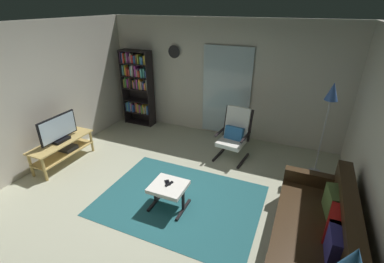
{
  "coord_description": "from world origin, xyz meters",
  "views": [
    {
      "loc": [
        1.78,
        -2.81,
        2.86
      ],
      "look_at": [
        0.04,
        1.17,
        0.78
      ],
      "focal_mm": 25.27,
      "sensor_mm": 36.0,
      "label": 1
    }
  ],
  "objects_px": {
    "bookshelf_near_tv": "(137,85)",
    "leather_sofa": "(316,232)",
    "tv_stand": "(64,148)",
    "wall_clock": "(174,52)",
    "cell_phone": "(167,183)",
    "television": "(58,130)",
    "ottoman": "(168,189)",
    "lounge_armchair": "(235,133)",
    "floor_lamp_by_shelf": "(331,100)",
    "tv_remote": "(169,184)"
  },
  "relations": [
    {
      "from": "lounge_armchair",
      "to": "wall_clock",
      "type": "relative_size",
      "value": 3.53
    },
    {
      "from": "cell_phone",
      "to": "television",
      "type": "bearing_deg",
      "value": 131.83
    },
    {
      "from": "bookshelf_near_tv",
      "to": "tv_remote",
      "type": "bearing_deg",
      "value": -49.08
    },
    {
      "from": "tv_remote",
      "to": "cell_phone",
      "type": "relative_size",
      "value": 1.03
    },
    {
      "from": "floor_lamp_by_shelf",
      "to": "wall_clock",
      "type": "xyz_separation_m",
      "value": [
        -3.3,
        0.85,
        0.44
      ]
    },
    {
      "from": "lounge_armchair",
      "to": "ottoman",
      "type": "xyz_separation_m",
      "value": [
        -0.48,
        -1.88,
        -0.2
      ]
    },
    {
      "from": "bookshelf_near_tv",
      "to": "tv_remote",
      "type": "distance_m",
      "value": 3.45
    },
    {
      "from": "television",
      "to": "ottoman",
      "type": "xyz_separation_m",
      "value": [
        2.48,
        -0.32,
        -0.38
      ]
    },
    {
      "from": "television",
      "to": "lounge_armchair",
      "type": "relative_size",
      "value": 0.79
    },
    {
      "from": "leather_sofa",
      "to": "ottoman",
      "type": "relative_size",
      "value": 3.66
    },
    {
      "from": "cell_phone",
      "to": "wall_clock",
      "type": "bearing_deg",
      "value": 72.57
    },
    {
      "from": "tv_stand",
      "to": "television",
      "type": "distance_m",
      "value": 0.4
    },
    {
      "from": "ottoman",
      "to": "floor_lamp_by_shelf",
      "type": "distance_m",
      "value": 3.0
    },
    {
      "from": "ottoman",
      "to": "wall_clock",
      "type": "distance_m",
      "value": 3.4
    },
    {
      "from": "tv_stand",
      "to": "tv_remote",
      "type": "bearing_deg",
      "value": -7.29
    },
    {
      "from": "lounge_armchair",
      "to": "tv_remote",
      "type": "xyz_separation_m",
      "value": [
        -0.48,
        -1.86,
        -0.12
      ]
    },
    {
      "from": "tv_stand",
      "to": "cell_phone",
      "type": "bearing_deg",
      "value": -6.95
    },
    {
      "from": "ottoman",
      "to": "tv_remote",
      "type": "bearing_deg",
      "value": 77.18
    },
    {
      "from": "leather_sofa",
      "to": "floor_lamp_by_shelf",
      "type": "bearing_deg",
      "value": 90.39
    },
    {
      "from": "bookshelf_near_tv",
      "to": "lounge_armchair",
      "type": "bearing_deg",
      "value": -14.56
    },
    {
      "from": "bookshelf_near_tv",
      "to": "leather_sofa",
      "type": "xyz_separation_m",
      "value": [
        4.27,
        -2.59,
        -0.71
      ]
    },
    {
      "from": "tv_stand",
      "to": "television",
      "type": "relative_size",
      "value": 1.56
    },
    {
      "from": "cell_phone",
      "to": "wall_clock",
      "type": "xyz_separation_m",
      "value": [
        -1.23,
        2.73,
        1.44
      ]
    },
    {
      "from": "ottoman",
      "to": "floor_lamp_by_shelf",
      "type": "height_order",
      "value": "floor_lamp_by_shelf"
    },
    {
      "from": "lounge_armchair",
      "to": "tv_remote",
      "type": "height_order",
      "value": "lounge_armchair"
    },
    {
      "from": "leather_sofa",
      "to": "floor_lamp_by_shelf",
      "type": "height_order",
      "value": "floor_lamp_by_shelf"
    },
    {
      "from": "television",
      "to": "floor_lamp_by_shelf",
      "type": "relative_size",
      "value": 0.47
    },
    {
      "from": "leather_sofa",
      "to": "wall_clock",
      "type": "distance_m",
      "value": 4.59
    },
    {
      "from": "tv_stand",
      "to": "wall_clock",
      "type": "relative_size",
      "value": 4.36
    },
    {
      "from": "tv_stand",
      "to": "leather_sofa",
      "type": "bearing_deg",
      "value": -4.32
    },
    {
      "from": "floor_lamp_by_shelf",
      "to": "cell_phone",
      "type": "bearing_deg",
      "value": -137.7
    },
    {
      "from": "ottoman",
      "to": "tv_remote",
      "type": "xyz_separation_m",
      "value": [
        0.0,
        0.02,
        0.08
      ]
    },
    {
      "from": "television",
      "to": "wall_clock",
      "type": "relative_size",
      "value": 2.79
    },
    {
      "from": "tv_stand",
      "to": "tv_remote",
      "type": "distance_m",
      "value": 2.5
    },
    {
      "from": "ottoman",
      "to": "wall_clock",
      "type": "xyz_separation_m",
      "value": [
        -1.26,
        2.77,
        1.51
      ]
    },
    {
      "from": "ottoman",
      "to": "cell_phone",
      "type": "distance_m",
      "value": 0.09
    },
    {
      "from": "television",
      "to": "ottoman",
      "type": "bearing_deg",
      "value": -7.31
    },
    {
      "from": "tv_stand",
      "to": "bookshelf_near_tv",
      "type": "xyz_separation_m",
      "value": [
        0.26,
        2.25,
        0.71
      ]
    },
    {
      "from": "wall_clock",
      "to": "television",
      "type": "bearing_deg",
      "value": -116.27
    },
    {
      "from": "leather_sofa",
      "to": "ottoman",
      "type": "distance_m",
      "value": 2.05
    },
    {
      "from": "floor_lamp_by_shelf",
      "to": "leather_sofa",
      "type": "bearing_deg",
      "value": -89.61
    },
    {
      "from": "leather_sofa",
      "to": "tv_stand",
      "type": "bearing_deg",
      "value": 175.68
    },
    {
      "from": "cell_phone",
      "to": "floor_lamp_by_shelf",
      "type": "bearing_deg",
      "value": 0.64
    },
    {
      "from": "bookshelf_near_tv",
      "to": "lounge_armchair",
      "type": "xyz_separation_m",
      "value": [
        2.7,
        -0.7,
        -0.49
      ]
    },
    {
      "from": "tv_stand",
      "to": "floor_lamp_by_shelf",
      "type": "distance_m",
      "value": 4.91
    },
    {
      "from": "lounge_armchair",
      "to": "cell_phone",
      "type": "distance_m",
      "value": 1.92
    },
    {
      "from": "television",
      "to": "floor_lamp_by_shelf",
      "type": "height_order",
      "value": "floor_lamp_by_shelf"
    },
    {
      "from": "ottoman",
      "to": "wall_clock",
      "type": "bearing_deg",
      "value": 114.53
    },
    {
      "from": "leather_sofa",
      "to": "lounge_armchair",
      "type": "bearing_deg",
      "value": 129.69
    },
    {
      "from": "tv_stand",
      "to": "television",
      "type": "bearing_deg",
      "value": -83.67
    }
  ]
}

